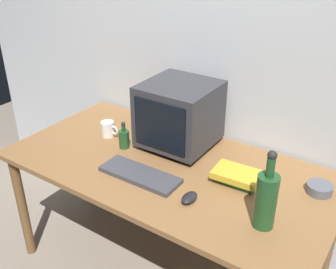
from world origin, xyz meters
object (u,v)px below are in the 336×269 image
at_px(computer_mouse, 189,198).
at_px(book_stack, 237,176).
at_px(cd_spindle, 319,189).
at_px(bottle_tall, 266,199).
at_px(bottle_short, 124,138).
at_px(crt_monitor, 179,114).
at_px(mug, 108,129).
at_px(keyboard, 140,175).

bearing_deg(computer_mouse, book_stack, 66.95).
bearing_deg(cd_spindle, bottle_tall, -109.90).
distance_m(computer_mouse, bottle_short, 0.60).
height_order(book_stack, cd_spindle, book_stack).
xyz_separation_m(crt_monitor, computer_mouse, (0.32, -0.41, -0.17)).
bearing_deg(computer_mouse, crt_monitor, 128.08).
distance_m(computer_mouse, bottle_tall, 0.36).
relative_size(bottle_tall, bottle_short, 2.26).
distance_m(crt_monitor, cd_spindle, 0.81).
xyz_separation_m(bottle_short, book_stack, (0.67, 0.05, -0.03)).
distance_m(bottle_short, mug, 0.18).
bearing_deg(mug, bottle_short, -18.06).
bearing_deg(book_stack, cd_spindle, 20.70).
height_order(computer_mouse, mug, mug).
height_order(keyboard, mug, mug).
bearing_deg(book_stack, bottle_short, -176.11).
bearing_deg(cd_spindle, computer_mouse, -139.80).
relative_size(crt_monitor, cd_spindle, 3.26).
bearing_deg(computer_mouse, keyboard, 174.51).
bearing_deg(computer_mouse, bottle_tall, 5.75).
height_order(bottle_tall, mug, bottle_tall).
bearing_deg(bottle_short, keyboard, -36.18).
bearing_deg(cd_spindle, book_stack, -159.30).
height_order(keyboard, book_stack, book_stack).
distance_m(book_stack, cd_spindle, 0.38).
height_order(bottle_tall, bottle_short, bottle_tall).
distance_m(crt_monitor, mug, 0.46).
bearing_deg(book_stack, computer_mouse, -113.09).
bearing_deg(crt_monitor, keyboard, -87.79).
height_order(keyboard, cd_spindle, cd_spindle).
bearing_deg(keyboard, bottle_short, 143.25).
height_order(bottle_tall, book_stack, bottle_tall).
relative_size(mug, cd_spindle, 1.00).
xyz_separation_m(crt_monitor, bottle_short, (-0.24, -0.19, -0.13)).
xyz_separation_m(keyboard, bottle_tall, (0.65, 0.00, 0.12)).
distance_m(crt_monitor, bottle_tall, 0.76).
bearing_deg(computer_mouse, bottle_short, 158.97).
distance_m(bottle_tall, bottle_short, 0.92).
bearing_deg(keyboard, mug, 149.74).
relative_size(bottle_tall, mug, 3.00).
bearing_deg(book_stack, mug, 179.38).
height_order(keyboard, computer_mouse, computer_mouse).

